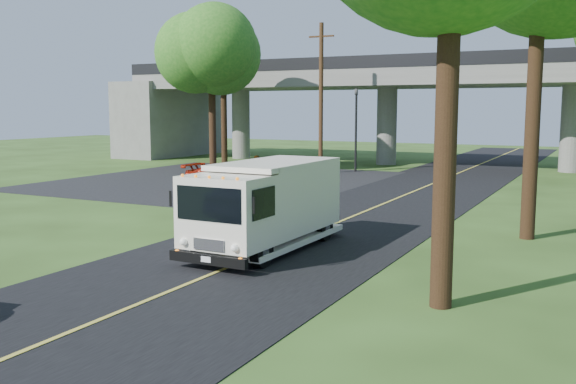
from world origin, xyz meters
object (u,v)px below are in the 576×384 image
Objects in this scene: utility_pole at (321,98)px; tree_left_lot at (212,43)px; tree_left_far at (224,59)px; pedestrian at (257,172)px; red_sedan at (230,179)px; step_van at (267,203)px; traffic_signal at (356,121)px.

tree_left_lot is (-6.29, -2.16, 3.31)m from utility_pole.
tree_left_lot is 6.72m from tree_left_far.
tree_left_far is at bearing 116.57° from tree_left_lot.
pedestrian is (0.09, -7.90, -3.78)m from utility_pole.
tree_left_far is 2.14× the size of red_sedan.
tree_left_far is 29.74m from step_van.
tree_left_far reaches higher than pedestrian.
tree_left_lot reaches higher than traffic_signal.
step_van is 3.63× the size of pedestrian.
red_sedan is at bearing -97.77° from traffic_signal.
traffic_signal is 0.88× the size of step_van.
traffic_signal is at bearing -6.27° from red_sedan.
tree_left_far is at bearing 157.57° from utility_pole.
traffic_signal is 22.88m from step_van.
step_van is 14.16m from pedestrian.
traffic_signal is 0.50× the size of tree_left_lot.
tree_left_lot is at bearing -151.89° from traffic_signal.
tree_left_lot is 11.13m from pedestrian.
utility_pole reaches higher than red_sedan.
step_van is at bearing -75.14° from traffic_signal.
red_sedan is (-0.15, -10.07, -3.93)m from utility_pole.
step_van is (13.64, -17.88, -6.55)m from tree_left_lot.
tree_left_far is at bearing -13.21° from pedestrian.
step_van is (16.64, -23.88, -6.10)m from tree_left_far.
tree_left_far is at bearing 125.75° from step_van.
traffic_signal is 12.45m from red_sedan.
traffic_signal is 1.13× the size of red_sedan.
tree_left_far reaches higher than red_sedan.
utility_pole is 0.86× the size of tree_left_lot.
traffic_signal reaches higher than pedestrian.
tree_left_far is 6.04× the size of pedestrian.
tree_left_far is at bearing 34.83° from red_sedan.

